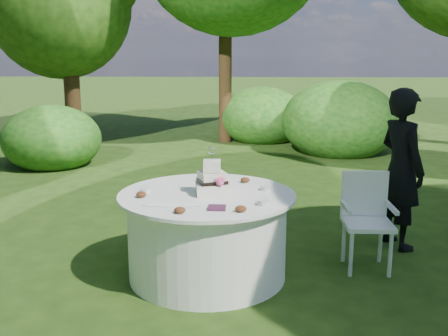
{
  "coord_description": "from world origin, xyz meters",
  "views": [
    {
      "loc": [
        0.35,
        -4.42,
        1.98
      ],
      "look_at": [
        0.15,
        0.0,
        1.0
      ],
      "focal_mm": 42.0,
      "sensor_mm": 36.0,
      "label": 1
    }
  ],
  "objects": [
    {
      "name": "ground",
      "position": [
        0.0,
        0.0,
        0.0
      ],
      "size": [
        80.0,
        80.0,
        0.0
      ],
      "primitive_type": "plane",
      "color": "#1E360E",
      "rests_on": "ground"
    },
    {
      "name": "napkins",
      "position": [
        0.11,
        -0.46,
        0.78
      ],
      "size": [
        0.14,
        0.14,
        0.02
      ],
      "primitive_type": "cube",
      "color": "#4B203C",
      "rests_on": "table"
    },
    {
      "name": "feather_plume",
      "position": [
        -0.25,
        -0.4,
        0.78
      ],
      "size": [
        0.48,
        0.07,
        0.01
      ],
      "primitive_type": "ellipsoid",
      "color": "white",
      "rests_on": "table"
    },
    {
      "name": "guest",
      "position": [
        1.92,
        0.84,
        0.82
      ],
      "size": [
        0.59,
        0.7,
        1.64
      ],
      "primitive_type": "imported",
      "rotation": [
        0.0,
        0.0,
        1.95
      ],
      "color": "black",
      "rests_on": "ground"
    },
    {
      "name": "table",
      "position": [
        0.0,
        0.0,
        0.39
      ],
      "size": [
        1.56,
        1.56,
        0.77
      ],
      "color": "white",
      "rests_on": "ground"
    },
    {
      "name": "cake",
      "position": [
        0.05,
        -0.01,
        0.88
      ],
      "size": [
        0.32,
        0.32,
        0.42
      ],
      "color": "white",
      "rests_on": "table"
    },
    {
      "name": "chair",
      "position": [
        1.46,
        0.29,
        0.52
      ],
      "size": [
        0.45,
        0.44,
        0.9
      ],
      "color": "white",
      "rests_on": "ground"
    },
    {
      "name": "votives",
      "position": [
        0.16,
        -0.06,
        0.79
      ],
      "size": [
        1.17,
        0.57,
        0.04
      ],
      "color": "silver",
      "rests_on": "table"
    },
    {
      "name": "petal_cups",
      "position": [
        -0.02,
        -0.21,
        0.79
      ],
      "size": [
        0.97,
        1.09,
        0.05
      ],
      "color": "#562D16",
      "rests_on": "table"
    }
  ]
}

